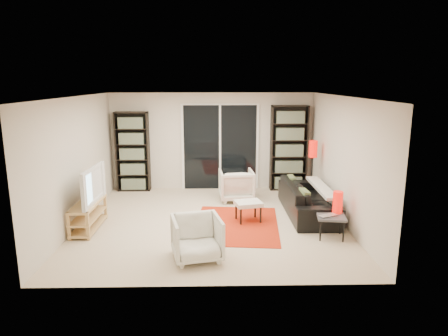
{
  "coord_description": "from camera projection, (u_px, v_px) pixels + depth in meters",
  "views": [
    {
      "loc": [
        0.08,
        -7.36,
        2.68
      ],
      "look_at": [
        0.25,
        0.3,
        1.0
      ],
      "focal_mm": 32.0,
      "sensor_mm": 36.0,
      "label": 1
    }
  ],
  "objects": [
    {
      "name": "laptop",
      "position": [
        330.0,
        216.0,
        6.81
      ],
      "size": [
        0.39,
        0.33,
        0.03
      ],
      "primitive_type": "imported",
      "rotation": [
        0.0,
        0.0,
        0.44
      ],
      "color": "silver",
      "rests_on": "side_table"
    },
    {
      "name": "wall_front",
      "position": [
        209.0,
        200.0,
        5.06
      ],
      "size": [
        5.0,
        0.02,
        2.4
      ],
      "primitive_type": "cube",
      "color": "beige",
      "rests_on": "ground"
    },
    {
      "name": "wall_back",
      "position": [
        212.0,
        141.0,
        9.95
      ],
      "size": [
        5.0,
        0.02,
        2.4
      ],
      "primitive_type": "cube",
      "color": "beige",
      "rests_on": "ground"
    },
    {
      "name": "sofa",
      "position": [
        308.0,
        199.0,
        8.15
      ],
      "size": [
        0.86,
        2.2,
        0.64
      ],
      "primitive_type": "imported",
      "rotation": [
        0.0,
        0.0,
        1.57
      ],
      "color": "black",
      "rests_on": "floor"
    },
    {
      "name": "wall_right",
      "position": [
        343.0,
        161.0,
        7.56
      ],
      "size": [
        0.02,
        5.0,
        2.4
      ],
      "primitive_type": "cube",
      "color": "beige",
      "rests_on": "ground"
    },
    {
      "name": "armchair_back",
      "position": [
        236.0,
        185.0,
        9.1
      ],
      "size": [
        0.81,
        0.83,
        0.7
      ],
      "primitive_type": "imported",
      "rotation": [
        0.0,
        0.0,
        3.21
      ],
      "color": "silver",
      "rests_on": "floor"
    },
    {
      "name": "side_table",
      "position": [
        331.0,
        218.0,
        6.91
      ],
      "size": [
        0.55,
        0.55,
        0.4
      ],
      "color": "#46464B",
      "rests_on": "floor"
    },
    {
      "name": "bookshelf_left",
      "position": [
        133.0,
        152.0,
        9.79
      ],
      "size": [
        0.8,
        0.3,
        1.95
      ],
      "color": "black",
      "rests_on": "ground"
    },
    {
      "name": "tv",
      "position": [
        87.0,
        185.0,
        7.22
      ],
      "size": [
        0.19,
        1.16,
        0.66
      ],
      "primitive_type": "imported",
      "rotation": [
        0.0,
        0.0,
        1.54
      ],
      "color": "black",
      "rests_on": "tv_stand"
    },
    {
      "name": "sliding_door",
      "position": [
        220.0,
        148.0,
        9.95
      ],
      "size": [
        1.92,
        0.08,
        2.16
      ],
      "color": "white",
      "rests_on": "ground"
    },
    {
      "name": "ceiling",
      "position": [
        211.0,
        96.0,
        7.25
      ],
      "size": [
        5.0,
        5.0,
        0.02
      ],
      "primitive_type": "cube",
      "color": "white",
      "rests_on": "wall_back"
    },
    {
      "name": "tv_stand",
      "position": [
        88.0,
        215.0,
        7.34
      ],
      "size": [
        0.38,
        1.19,
        0.5
      ],
      "color": "tan",
      "rests_on": "floor"
    },
    {
      "name": "table_lamp",
      "position": [
        338.0,
        202.0,
        7.0
      ],
      "size": [
        0.17,
        0.17,
        0.39
      ],
      "primitive_type": "cylinder",
      "color": "red",
      "rests_on": "side_table"
    },
    {
      "name": "wall_left",
      "position": [
        77.0,
        162.0,
        7.45
      ],
      "size": [
        0.02,
        5.0,
        2.4
      ],
      "primitive_type": "cube",
      "color": "beige",
      "rests_on": "ground"
    },
    {
      "name": "floor",
      "position": [
        212.0,
        221.0,
        7.76
      ],
      "size": [
        5.0,
        5.0,
        0.0
      ],
      "primitive_type": "plane",
      "color": "beige",
      "rests_on": "ground"
    },
    {
      "name": "rug",
      "position": [
        236.0,
        225.0,
        7.58
      ],
      "size": [
        1.76,
        2.26,
        0.01
      ],
      "primitive_type": "cube",
      "rotation": [
        0.0,
        0.0,
        -0.1
      ],
      "color": "#B7260C",
      "rests_on": "floor"
    },
    {
      "name": "floor_lamp",
      "position": [
        313.0,
        155.0,
        8.92
      ],
      "size": [
        0.21,
        0.21,
        1.38
      ],
      "color": "black",
      "rests_on": "floor"
    },
    {
      "name": "armchair_front",
      "position": [
        197.0,
        238.0,
        6.07
      ],
      "size": [
        0.86,
        0.88,
        0.67
      ],
      "primitive_type": "imported",
      "rotation": [
        0.0,
        0.0,
        0.22
      ],
      "color": "silver",
      "rests_on": "floor"
    },
    {
      "name": "bookshelf_right",
      "position": [
        289.0,
        148.0,
        9.86
      ],
      "size": [
        0.9,
        0.3,
        2.1
      ],
      "color": "black",
      "rests_on": "ground"
    },
    {
      "name": "ottoman",
      "position": [
        248.0,
        204.0,
        7.71
      ],
      "size": [
        0.57,
        0.51,
        0.4
      ],
      "color": "silver",
      "rests_on": "floor"
    }
  ]
}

